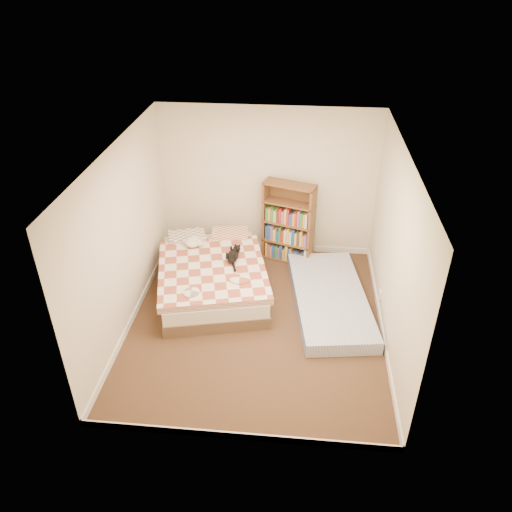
# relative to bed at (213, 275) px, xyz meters

# --- Properties ---
(room) EXTENTS (3.51, 4.01, 2.51)m
(room) POSITION_rel_bed_xyz_m (0.74, -0.73, 0.94)
(room) COLOR #3F251B
(room) RESTS_ON ground
(bed) EXTENTS (1.92, 2.39, 0.56)m
(bed) POSITION_rel_bed_xyz_m (0.00, 0.00, 0.00)
(bed) COLOR brown
(bed) RESTS_ON room
(bookshelf) EXTENTS (0.91, 0.53, 1.38)m
(bookshelf) POSITION_rel_bed_xyz_m (1.10, 0.99, 0.26)
(bookshelf) COLOR #542C1C
(bookshelf) RESTS_ON room
(floor_mattress) EXTENTS (1.32, 2.35, 0.20)m
(floor_mattress) POSITION_rel_bed_xyz_m (1.78, -0.23, -0.16)
(floor_mattress) COLOR #6E82B8
(floor_mattress) RESTS_ON room
(black_cat) EXTENTS (0.24, 0.62, 0.14)m
(black_cat) POSITION_rel_bed_xyz_m (0.31, 0.10, 0.31)
(black_cat) COLOR black
(black_cat) RESTS_ON bed
(white_dog) EXTENTS (0.34, 0.36, 0.14)m
(white_dog) POSITION_rel_bed_xyz_m (-0.36, 0.40, 0.32)
(white_dog) COLOR silver
(white_dog) RESTS_ON bed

